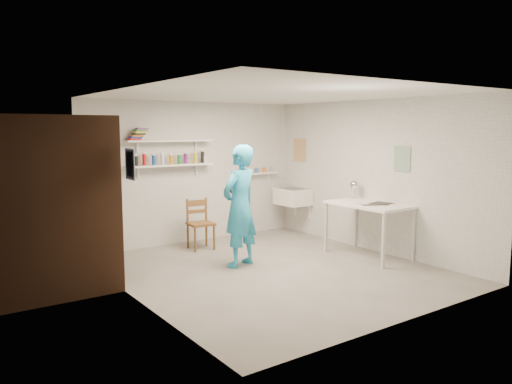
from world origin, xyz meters
TOP-DOWN VIEW (x-y plane):
  - floor at (0.00, 0.00)m, footprint 4.00×4.50m
  - ceiling at (0.00, 0.00)m, footprint 4.00×4.50m
  - wall_back at (0.00, 2.26)m, footprint 4.00×0.02m
  - wall_front at (0.00, -2.26)m, footprint 4.00×0.02m
  - wall_left at (-2.01, 0.00)m, footprint 0.02×4.50m
  - wall_right at (2.01, 0.00)m, footprint 0.02×4.50m
  - doorway_recess at (-1.99, 1.05)m, footprint 0.02×0.90m
  - corridor_box at (-2.70, 1.05)m, footprint 1.40×1.50m
  - door_lintel at (-1.97, 1.05)m, footprint 0.06×1.05m
  - door_jamb_near at (-1.97, 0.55)m, footprint 0.06×0.10m
  - door_jamb_far at (-1.97, 1.55)m, footprint 0.06×0.10m
  - shelf_lower at (-0.50, 2.13)m, footprint 1.50×0.22m
  - shelf_upper at (-0.50, 2.13)m, footprint 1.50×0.22m
  - ledge_shelf at (1.35, 2.17)m, footprint 0.70×0.14m
  - poster_left at (-1.99, 0.05)m, footprint 0.01×0.28m
  - poster_right_a at (1.99, 1.80)m, footprint 0.01×0.34m
  - poster_right_b at (1.99, -0.55)m, footprint 0.01×0.30m
  - belfast_sink at (1.75, 1.70)m, footprint 0.48×0.60m
  - man at (-0.24, 0.45)m, footprint 0.73×0.59m
  - wall_clock at (-0.17, 0.66)m, footprint 0.31×0.13m
  - wooden_chair at (-0.22, 1.65)m, footprint 0.42×0.41m
  - work_table at (1.64, -0.25)m, footprint 0.74×1.24m
  - desk_lamp at (1.84, 0.25)m, footprint 0.15×0.15m
  - spray_cans at (-0.50, 2.13)m, footprint 1.31×0.06m
  - book_stack at (-1.04, 2.13)m, footprint 0.30×0.14m
  - ledge_pots at (1.35, 2.17)m, footprint 0.48×0.07m
  - papers at (1.64, -0.25)m, footprint 0.30×0.22m

SIDE VIEW (x-z plane):
  - floor at x=0.00m, z-range -0.02..0.00m
  - work_table at x=1.64m, z-range 0.00..0.82m
  - wooden_chair at x=-0.22m, z-range 0.00..0.83m
  - belfast_sink at x=1.75m, z-range 0.55..0.85m
  - papers at x=1.64m, z-range 0.82..0.84m
  - man at x=-0.24m, z-range 0.00..1.73m
  - doorway_recess at x=-1.99m, z-range 0.00..2.00m
  - door_jamb_near at x=-1.97m, z-range 0.00..2.00m
  - door_jamb_far at x=-1.97m, z-range 0.00..2.00m
  - desk_lamp at x=1.84m, z-range 0.97..1.12m
  - corridor_box at x=-2.70m, z-range 0.00..2.10m
  - ledge_shelf at x=1.35m, z-range 1.11..1.14m
  - wall_clock at x=-0.17m, z-range 1.00..1.31m
  - ledge_pots at x=1.35m, z-range 1.14..1.22m
  - wall_back at x=0.00m, z-range 0.00..2.40m
  - wall_front at x=0.00m, z-range 0.00..2.40m
  - wall_left at x=-2.01m, z-range 0.00..2.40m
  - wall_right at x=2.01m, z-range 0.00..2.40m
  - shelf_lower at x=-0.50m, z-range 1.34..1.36m
  - spray_cans at x=-0.50m, z-range 1.36..1.53m
  - poster_right_b at x=1.99m, z-range 1.31..1.69m
  - poster_left at x=-1.99m, z-range 1.37..1.73m
  - poster_right_a at x=1.99m, z-range 1.34..1.76m
  - shelf_upper at x=-0.50m, z-range 1.74..1.76m
  - book_stack at x=-1.04m, z-range 1.77..1.96m
  - door_lintel at x=-1.97m, z-range 2.00..2.10m
  - ceiling at x=0.00m, z-range 2.40..2.42m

